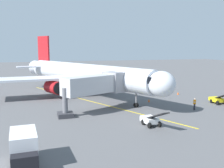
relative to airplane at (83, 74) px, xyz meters
The scene contains 10 objects.
ground_plane 4.05m from the airplane, 90.98° to the right, with size 220.00×220.00×0.00m, color #565659.
apron_lead_in_line 7.42m from the airplane, 91.08° to the left, with size 0.24×40.00×0.01m, color yellow.
airplane is the anchor object (origin of this frame).
jet_bridge 12.50m from the airplane, 89.42° to the left, with size 11.11×7.00×5.40m.
ground_crew_marshaller 21.48m from the airplane, 128.99° to the left, with size 0.47×0.40×1.71m.
box_truck_near_nose 29.98m from the airplane, 70.24° to the left, with size 2.16×4.68×2.62m.
belt_loader_portside 24.21m from the airplane, 144.12° to the left, with size 1.65×4.63×2.32m.
belt_loader_starboard_side 22.20m from the airplane, 100.28° to the left, with size 1.70×4.65×2.32m.
safety_cone_nose_left 13.88m from the airplane, 134.25° to the left, with size 0.32×0.32×0.55m, color #F2590F.
safety_cone_nose_right 18.68m from the airplane, 163.88° to the left, with size 0.32×0.32×0.55m, color #F2590F.
Camera 1 is at (9.29, 49.36, 9.32)m, focal length 41.98 mm.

